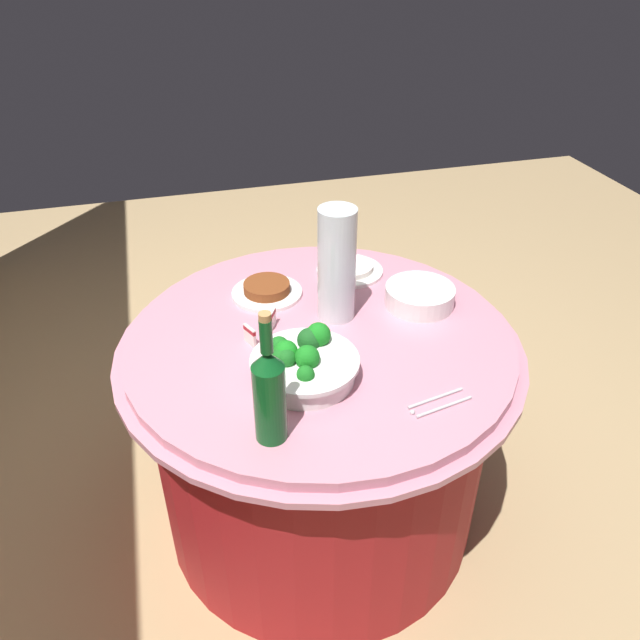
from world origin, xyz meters
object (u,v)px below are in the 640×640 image
(serving_tongs, at_px, (437,403))
(label_placard_mid, at_px, (272,318))
(wine_bottle, at_px, (269,393))
(decorative_fruit_vase, at_px, (337,268))
(broccoli_bowl, at_px, (303,363))
(label_placard_front, at_px, (250,335))
(food_plate_rice, at_px, (350,269))
(food_plate_stir_fry, at_px, (267,290))
(plate_stack, at_px, (420,296))

(serving_tongs, bearing_deg, label_placard_mid, 36.42)
(wine_bottle, height_order, decorative_fruit_vase, decorative_fruit_vase)
(broccoli_bowl, bearing_deg, serving_tongs, -123.62)
(serving_tongs, relative_size, label_placard_front, 3.05)
(wine_bottle, bearing_deg, decorative_fruit_vase, -32.62)
(wine_bottle, bearing_deg, food_plate_rice, -30.58)
(food_plate_rice, bearing_deg, broccoli_bowl, 150.34)
(label_placard_front, bearing_deg, serving_tongs, -133.19)
(broccoli_bowl, bearing_deg, wine_bottle, 147.13)
(serving_tongs, bearing_deg, wine_bottle, 89.86)
(wine_bottle, xyz_separation_m, food_plate_rice, (0.68, -0.40, -0.12))
(food_plate_stir_fry, bearing_deg, broccoli_bowl, -178.43)
(broccoli_bowl, height_order, serving_tongs, broccoli_bowl)
(broccoli_bowl, bearing_deg, label_placard_mid, 7.53)
(plate_stack, xyz_separation_m, food_plate_rice, (0.25, 0.14, -0.02))
(plate_stack, relative_size, food_plate_rice, 0.95)
(food_plate_rice, xyz_separation_m, label_placard_mid, (-0.25, 0.31, 0.02))
(broccoli_bowl, relative_size, plate_stack, 1.33)
(decorative_fruit_vase, distance_m, serving_tongs, 0.49)
(broccoli_bowl, distance_m, decorative_fruit_vase, 0.32)
(broccoli_bowl, xyz_separation_m, serving_tongs, (-0.19, -0.29, -0.04))
(label_placard_front, distance_m, label_placard_mid, 0.10)
(label_placard_front, bearing_deg, wine_bottle, 177.59)
(decorative_fruit_vase, height_order, food_plate_stir_fry, decorative_fruit_vase)
(food_plate_stir_fry, bearing_deg, food_plate_rice, -77.27)
(label_placard_mid, bearing_deg, wine_bottle, 168.12)
(plate_stack, height_order, decorative_fruit_vase, decorative_fruit_vase)
(food_plate_rice, xyz_separation_m, label_placard_front, (-0.31, 0.39, 0.02))
(wine_bottle, height_order, label_placard_front, wine_bottle)
(broccoli_bowl, relative_size, label_placard_mid, 5.09)
(serving_tongs, distance_m, label_placard_front, 0.54)
(serving_tongs, xyz_separation_m, food_plate_rice, (0.68, 0.01, 0.01))
(plate_stack, distance_m, food_plate_stir_fry, 0.47)
(decorative_fruit_vase, height_order, label_placard_mid, decorative_fruit_vase)
(wine_bottle, relative_size, label_placard_front, 6.11)
(plate_stack, xyz_separation_m, food_plate_stir_fry, (0.18, 0.44, -0.01))
(broccoli_bowl, xyz_separation_m, wine_bottle, (-0.19, 0.12, 0.08))
(decorative_fruit_vase, relative_size, label_placard_front, 6.18)
(serving_tongs, xyz_separation_m, food_plate_stir_fry, (0.62, 0.30, 0.01))
(serving_tongs, xyz_separation_m, label_placard_mid, (0.43, 0.32, 0.03))
(plate_stack, bearing_deg, label_placard_mid, 90.55)
(plate_stack, relative_size, decorative_fruit_vase, 0.62)
(decorative_fruit_vase, xyz_separation_m, food_plate_stir_fry, (0.17, 0.17, -0.14))
(food_plate_rice, bearing_deg, label_placard_front, 128.83)
(serving_tongs, bearing_deg, food_plate_rice, 0.68)
(broccoli_bowl, relative_size, food_plate_stir_fry, 1.27)
(plate_stack, distance_m, label_placard_mid, 0.46)
(food_plate_stir_fry, relative_size, label_placard_mid, 4.00)
(serving_tongs, height_order, food_plate_rice, food_plate_rice)
(label_placard_front, height_order, label_placard_mid, same)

